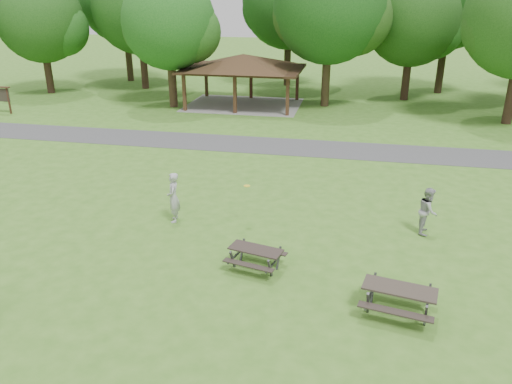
% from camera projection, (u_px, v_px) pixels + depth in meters
% --- Properties ---
extents(ground, '(160.00, 160.00, 0.00)m').
position_uv_depth(ground, '(198.00, 278.00, 15.12)').
color(ground, '#407521').
rests_on(ground, ground).
extents(asphalt_path, '(120.00, 3.20, 0.02)m').
position_uv_depth(asphalt_path, '(274.00, 146.00, 27.82)').
color(asphalt_path, '#424245').
rests_on(asphalt_path, ground).
extents(pavilion, '(8.60, 7.01, 3.76)m').
position_uv_depth(pavilion, '(243.00, 64.00, 36.48)').
color(pavilion, '#3C2515').
rests_on(pavilion, ground).
extents(notice_board, '(1.60, 0.30, 1.88)m').
position_uv_depth(notice_board, '(0.00, 95.00, 34.64)').
color(notice_board, '#3D2116').
rests_on(notice_board, ground).
extents(tree_row_b, '(7.14, 6.80, 9.28)m').
position_uv_depth(tree_row_b, '(42.00, 22.00, 39.99)').
color(tree_row_b, black).
rests_on(tree_row_b, ground).
extents(tree_row_c, '(8.19, 7.80, 10.67)m').
position_uv_depth(tree_row_c, '(141.00, 10.00, 41.55)').
color(tree_row_c, black).
rests_on(tree_row_c, ground).
extents(tree_row_d, '(6.93, 6.60, 9.27)m').
position_uv_depth(tree_row_d, '(170.00, 25.00, 35.03)').
color(tree_row_d, '#322216').
rests_on(tree_row_d, ground).
extents(tree_row_e, '(8.40, 8.00, 11.02)m').
position_uv_depth(tree_row_e, '(331.00, 10.00, 34.89)').
color(tree_row_e, '#322416').
rests_on(tree_row_e, ground).
extents(tree_row_f, '(7.35, 7.00, 9.55)m').
position_uv_depth(tree_row_f, '(414.00, 22.00, 37.32)').
color(tree_row_f, black).
rests_on(tree_row_f, ground).
extents(tree_deep_a, '(8.40, 8.00, 11.38)m').
position_uv_depth(tree_deep_a, '(125.00, 1.00, 45.06)').
color(tree_deep_a, '#312115').
rests_on(tree_deep_a, ground).
extents(tree_deep_b, '(8.40, 8.00, 11.13)m').
position_uv_depth(tree_deep_b, '(290.00, 5.00, 42.84)').
color(tree_deep_b, black).
rests_on(tree_deep_b, ground).
extents(picnic_table_middle, '(1.91, 1.66, 0.72)m').
position_uv_depth(picnic_table_middle, '(256.00, 253.00, 15.45)').
color(picnic_table_middle, '#2A211E').
rests_on(picnic_table_middle, ground).
extents(picnic_table_far, '(2.17, 1.87, 0.83)m').
position_uv_depth(picnic_table_far, '(399.00, 294.00, 13.24)').
color(picnic_table_far, '#302823').
rests_on(picnic_table_far, ground).
extents(frisbee_in_flight, '(0.30, 0.30, 0.02)m').
position_uv_depth(frisbee_in_flight, '(247.00, 186.00, 18.00)').
color(frisbee_in_flight, yellow).
rests_on(frisbee_in_flight, ground).
extents(frisbee_thrower, '(0.63, 0.79, 1.91)m').
position_uv_depth(frisbee_thrower, '(173.00, 197.00, 18.49)').
color(frisbee_thrower, '#ABABAD').
rests_on(frisbee_thrower, ground).
extents(frisbee_catcher, '(0.77, 0.92, 1.71)m').
position_uv_depth(frisbee_catcher, '(428.00, 211.00, 17.63)').
color(frisbee_catcher, '#9F9EA1').
rests_on(frisbee_catcher, ground).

